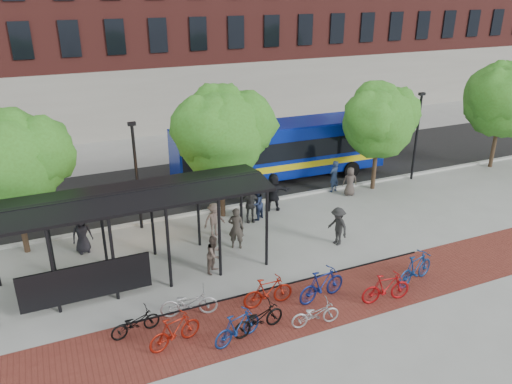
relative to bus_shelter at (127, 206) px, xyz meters
name	(u,v)px	position (x,y,z in m)	size (l,w,h in m)	color
ground	(308,232)	(8.13, 0.48, -3.00)	(160.00, 160.00, 0.00)	#9E9E99
asphalt_street	(243,176)	(8.13, 8.48, -2.99)	(160.00, 8.00, 0.01)	black
curb	(271,200)	(8.13, 4.48, -2.94)	(160.00, 0.25, 0.12)	#B7B7B2
brick_strip	(327,300)	(6.13, -4.52, -3.00)	(24.00, 3.00, 0.01)	maroon
bike_rack_rail	(284,295)	(4.83, -3.62, -3.00)	(12.00, 0.05, 0.95)	black
bus_shelter	(127,206)	(0.00, 0.00, 0.00)	(10.60, 3.07, 3.60)	black
tree_a	(11,158)	(-3.77, 3.83, 1.24)	(4.90, 4.00, 6.18)	#382619
tree_b	(222,128)	(5.23, 3.83, 1.46)	(5.15, 4.20, 6.47)	#382619
tree_c	(380,118)	(14.22, 3.83, 1.06)	(4.66, 3.80, 5.92)	#382619
tree_d	(504,96)	(23.23, 3.83, 1.47)	(5.39, 4.40, 6.55)	#382619
lamp_post_left	(136,173)	(1.13, 4.08, -0.25)	(0.35, 0.20, 5.12)	black
lamp_post_right	(417,134)	(17.13, 4.08, -0.25)	(0.35, 0.20, 5.12)	black
bus	(281,148)	(9.98, 7.18, -1.06)	(12.60, 3.29, 3.38)	#081E92
bike_0	(135,323)	(-0.65, -3.64, -2.56)	(0.58, 1.67, 0.88)	black
bike_1	(175,331)	(0.39, -4.70, -2.45)	(0.52, 1.83, 1.10)	maroon
bike_2	(189,302)	(1.25, -3.38, -2.48)	(0.69, 1.99, 1.05)	#A1A1A3
bike_3	(237,327)	(2.28, -5.33, -2.45)	(0.52, 1.83, 1.10)	navy
bike_4	(258,319)	(3.09, -5.14, -2.49)	(0.67, 1.92, 1.01)	black
bike_5	(268,292)	(4.00, -3.94, -2.43)	(0.53, 1.89, 1.14)	maroon
bike_6	(315,314)	(4.98, -5.61, -2.55)	(0.60, 1.72, 0.90)	#A6A6A8
bike_7	(322,285)	(5.94, -4.39, -2.38)	(0.58, 2.05, 1.23)	navy
bike_9	(386,288)	(7.99, -5.44, -2.43)	(0.54, 1.90, 1.14)	#9D0E10
bike_11	(416,268)	(9.80, -4.88, -2.38)	(0.59, 2.07, 1.25)	navy
pedestrian_0	(82,234)	(-1.62, 2.75, -2.14)	(0.84, 0.54, 1.71)	black
pedestrian_1	(236,228)	(4.53, 0.46, -2.05)	(0.69, 0.45, 1.90)	#38332D
pedestrian_2	(256,203)	(6.49, 2.73, -2.15)	(0.82, 0.64, 1.69)	#1C2643
pedestrian_3	(214,220)	(4.04, 1.93, -2.20)	(1.03, 0.59, 1.60)	brown
pedestrian_4	(250,205)	(6.10, 2.61, -2.10)	(1.05, 0.44, 1.80)	#2A2A2A
pedestrian_5	(273,192)	(7.71, 3.39, -2.01)	(1.83, 0.58, 1.98)	black
pedestrian_6	(350,181)	(12.36, 3.47, -2.20)	(0.78, 0.51, 1.60)	#493E3A
pedestrian_7	(334,176)	(11.85, 4.28, -2.10)	(0.65, 0.43, 1.79)	navy
pedestrian_8	(214,254)	(3.01, -1.02, -2.21)	(0.77, 0.60, 1.58)	brown
pedestrian_9	(338,226)	(8.73, -1.02, -2.12)	(1.13, 0.65, 1.75)	#242424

